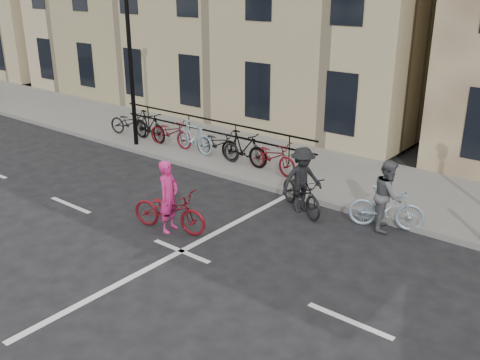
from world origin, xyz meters
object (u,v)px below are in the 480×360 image
Objects in this scene: cyclist_grey at (387,201)px; cyclist_dark at (302,186)px; lamp_post at (129,45)px; cyclist_pink at (169,207)px.

cyclist_grey is 0.91× the size of cyclist_dark.
cyclist_grey is 2.11m from cyclist_dark.
cyclist_dark is (7.33, -0.97, -2.83)m from lamp_post.
cyclist_grey reaches higher than cyclist_dark.
lamp_post reaches higher than cyclist_pink.
lamp_post is 2.65× the size of cyclist_pink.
cyclist_grey is (3.84, 3.21, 0.09)m from cyclist_pink.
cyclist_pink is 5.01m from cyclist_grey.
cyclist_dark is at bearing 78.85° from cyclist_grey.
lamp_post is at bearing 111.40° from cyclist_dark.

